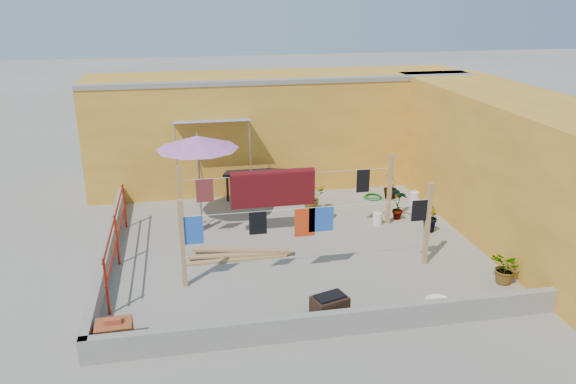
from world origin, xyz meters
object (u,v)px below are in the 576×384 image
at_px(outdoor_table, 256,174).
at_px(water_jug_a, 414,198).
at_px(water_jug_b, 377,219).
at_px(green_hose, 373,197).
at_px(brazier, 330,309).
at_px(patio_umbrella, 197,143).
at_px(white_basin, 438,302).
at_px(brick_stack, 115,334).
at_px(plant_back_a, 312,197).

relative_size(outdoor_table, water_jug_a, 4.80).
height_order(outdoor_table, water_jug_b, outdoor_table).
height_order(water_jug_b, green_hose, water_jug_b).
bearing_deg(outdoor_table, water_jug_b, -41.88).
bearing_deg(brazier, patio_umbrella, 112.53).
relative_size(patio_umbrella, outdoor_table, 1.36).
relative_size(water_jug_a, water_jug_b, 1.07).
relative_size(brazier, water_jug_a, 1.79).
xyz_separation_m(outdoor_table, white_basin, (2.52, -6.19, -0.66)).
bearing_deg(brick_stack, brazier, 0.00).
distance_m(patio_umbrella, green_hose, 5.32).
relative_size(outdoor_table, white_basin, 3.78).
distance_m(white_basin, water_jug_a, 5.25).
relative_size(white_basin, plant_back_a, 0.70).
xyz_separation_m(outdoor_table, green_hose, (3.20, -0.58, -0.67)).
bearing_deg(water_jug_b, water_jug_a, 39.15).
height_order(brick_stack, green_hose, brick_stack).
xyz_separation_m(water_jug_a, plant_back_a, (-2.83, 0.10, 0.18)).
relative_size(brick_stack, white_basin, 1.22).
relative_size(patio_umbrella, brazier, 3.65).
bearing_deg(green_hose, outdoor_table, 169.78).
height_order(water_jug_a, green_hose, water_jug_a).
relative_size(green_hose, plant_back_a, 0.74).
distance_m(patio_umbrella, brazier, 5.47).
distance_m(brick_stack, water_jug_a, 9.00).
height_order(brazier, white_basin, brazier).
distance_m(brazier, water_jug_b, 4.61).
bearing_deg(water_jug_a, green_hose, 146.31).
relative_size(water_jug_a, green_hose, 0.75).
relative_size(patio_umbrella, water_jug_b, 7.00).
xyz_separation_m(water_jug_b, green_hose, (0.52, 1.83, -0.12)).
bearing_deg(white_basin, water_jug_a, 71.84).
bearing_deg(patio_umbrella, white_basin, -47.98).
bearing_deg(water_jug_a, white_basin, -108.16).
distance_m(water_jug_a, water_jug_b, 1.89).
height_order(outdoor_table, white_basin, outdoor_table).
relative_size(outdoor_table, green_hose, 3.58).
height_order(brazier, water_jug_b, brazier).
bearing_deg(plant_back_a, outdoor_table, 140.11).
xyz_separation_m(brazier, green_hose, (2.81, 5.82, -0.23)).
distance_m(patio_umbrella, brick_stack, 5.37).
bearing_deg(brazier, water_jug_a, 54.05).
height_order(brick_stack, water_jug_a, brick_stack).
bearing_deg(water_jug_b, outdoor_table, 138.12).
relative_size(brick_stack, water_jug_a, 1.55).
relative_size(brick_stack, water_jug_b, 1.66).
relative_size(patio_umbrella, green_hose, 4.88).
relative_size(water_jug_b, plant_back_a, 0.52).
height_order(water_jug_a, plant_back_a, plant_back_a).
relative_size(outdoor_table, plant_back_a, 2.65).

